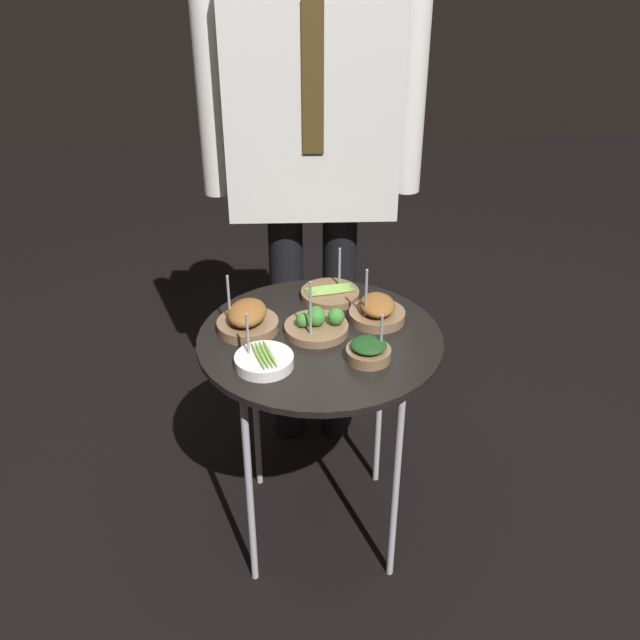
# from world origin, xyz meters

# --- Properties ---
(ground_plane) EXTENTS (8.00, 8.00, 0.00)m
(ground_plane) POSITION_xyz_m (0.00, 0.00, 0.00)
(ground_plane) COLOR black
(serving_cart) EXTENTS (0.65, 0.65, 0.70)m
(serving_cart) POSITION_xyz_m (0.00, 0.00, 0.65)
(serving_cart) COLOR black
(serving_cart) RESTS_ON ground_plane
(bowl_broccoli_back_left) EXTENTS (0.17, 0.17, 0.18)m
(bowl_broccoli_back_left) POSITION_xyz_m (-0.01, 0.02, 0.72)
(bowl_broccoli_back_left) COLOR brown
(bowl_broccoli_back_left) RESTS_ON serving_cart
(bowl_spinach_far_rim) EXTENTS (0.11, 0.11, 0.12)m
(bowl_spinach_far_rim) POSITION_xyz_m (0.12, -0.11, 0.72)
(bowl_spinach_far_rim) COLOR brown
(bowl_spinach_far_rim) RESTS_ON serving_cart
(bowl_roast_front_left) EXTENTS (0.15, 0.15, 0.17)m
(bowl_roast_front_left) POSITION_xyz_m (0.16, 0.08, 0.73)
(bowl_roast_front_left) COLOR brown
(bowl_roast_front_left) RESTS_ON serving_cart
(bowl_asparagus_front_center) EXTENTS (0.15, 0.15, 0.14)m
(bowl_asparagus_front_center) POSITION_xyz_m (-0.14, -0.13, 0.72)
(bowl_asparagus_front_center) COLOR white
(bowl_asparagus_front_center) RESTS_ON serving_cart
(bowl_roast_near_rim) EXTENTS (0.17, 0.17, 0.16)m
(bowl_roast_near_rim) POSITION_xyz_m (-0.19, 0.04, 0.73)
(bowl_roast_near_rim) COLOR brown
(bowl_roast_near_rim) RESTS_ON serving_cart
(bowl_asparagus_center) EXTENTS (0.17, 0.17, 0.14)m
(bowl_asparagus_center) POSITION_xyz_m (0.04, 0.21, 0.71)
(bowl_asparagus_center) COLOR brown
(bowl_asparagus_center) RESTS_ON serving_cart
(waiter_figure) EXTENTS (0.65, 0.25, 1.77)m
(waiter_figure) POSITION_xyz_m (-0.01, 0.46, 1.12)
(waiter_figure) COLOR black
(waiter_figure) RESTS_ON ground_plane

